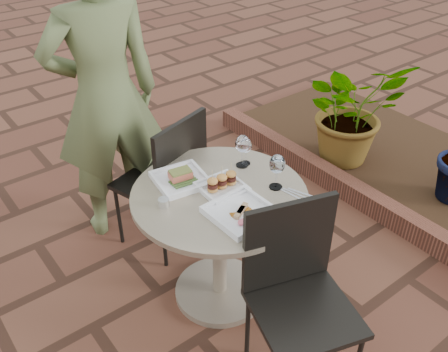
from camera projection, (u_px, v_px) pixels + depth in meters
ground at (200, 338)px, 2.66m from camera, size 60.00×60.00×0.00m
cafe_table at (220, 230)px, 2.66m from camera, size 0.90×0.90×0.73m
chair_far at (169, 173)px, 2.98m from camera, size 0.55×0.55×0.93m
chair_near at (297, 283)px, 2.25m from camera, size 0.55×0.55×0.93m
diner at (105, 98)px, 2.94m from camera, size 0.76×0.57×1.88m
plate_salmon at (181, 179)px, 2.58m from camera, size 0.29×0.29×0.07m
plate_sliders at (222, 184)px, 2.52m from camera, size 0.23×0.23×0.14m
plate_tuna at (241, 212)px, 2.36m from camera, size 0.29×0.29×0.03m
wine_glass_right at (277, 165)px, 2.48m from camera, size 0.08×0.08×0.19m
wine_glass_mid at (243, 145)px, 2.65m from camera, size 0.08×0.08×0.19m
wine_glass_far at (246, 147)px, 2.68m from camera, size 0.07×0.07×0.15m
steel_ramekin at (164, 203)px, 2.42m from camera, size 0.06×0.06×0.04m
cutlery_set at (299, 195)px, 2.50m from camera, size 0.14×0.21×0.00m
planter_curb at (355, 192)px, 3.62m from camera, size 0.12×3.00×0.15m
mulch_bed at (412, 166)px, 4.00m from camera, size 1.30×3.00×0.06m
potted_plant_a at (352, 110)px, 3.82m from camera, size 0.92×0.85×0.84m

